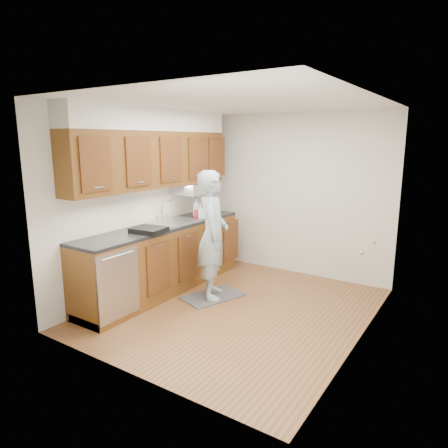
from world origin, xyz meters
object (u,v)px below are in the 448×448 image
object	(u,v)px
person	(213,227)
soap_bottle_a	(197,207)
soda_can	(197,214)
dish_rack	(149,230)
soap_bottle_b	(201,211)

from	to	relation	value
person	soap_bottle_a	world-z (taller)	person
soda_can	dish_rack	distance (m)	1.06
person	soap_bottle_b	size ratio (longest dim) A/B	9.25
person	soap_bottle_b	bearing A→B (deg)	15.80
soap_bottle_a	soda_can	xyz separation A→B (m)	(0.10, -0.13, -0.09)
soap_bottle_a	dish_rack	bearing A→B (deg)	-82.93
soap_bottle_b	soda_can	distance (m)	0.08
person	dish_rack	distance (m)	0.82
dish_rack	soap_bottle_b	bearing A→B (deg)	84.48
soap_bottle_a	soda_can	bearing A→B (deg)	-53.05
dish_rack	soda_can	bearing A→B (deg)	86.72
dish_rack	soap_bottle_a	bearing A→B (deg)	91.13
soap_bottle_b	soap_bottle_a	bearing A→B (deg)	151.12
soap_bottle_a	dish_rack	distance (m)	1.21
person	soda_can	size ratio (longest dim) A/B	14.74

